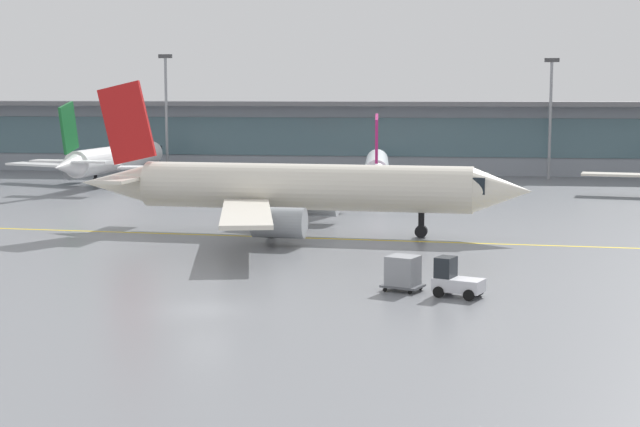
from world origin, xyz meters
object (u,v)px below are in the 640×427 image
object	(u,v)px
gate_airplane_1	(116,159)
apron_light_mast_1	(166,110)
baggage_tug	(455,280)
taxiing_regional_jet	(299,188)
gate_airplane_2	(377,167)
cargo_dolly_lead	(403,272)
apron_light_mast_2	(550,113)

from	to	relation	value
gate_airplane_1	apron_light_mast_1	distance (m)	14.28
baggage_tug	apron_light_mast_1	world-z (taller)	apron_light_mast_1
taxiing_regional_jet	apron_light_mast_1	bearing A→B (deg)	120.95
gate_airplane_1	taxiing_regional_jet	bearing A→B (deg)	-138.58
gate_airplane_1	baggage_tug	size ratio (longest dim) A/B	10.16
baggage_tug	gate_airplane_2	bearing A→B (deg)	120.17
cargo_dolly_lead	taxiing_regional_jet	bearing A→B (deg)	135.07
cargo_dolly_lead	gate_airplane_1	bearing A→B (deg)	143.98
gate_airplane_1	apron_light_mast_1	xyz separation A→B (m)	(2.32, 12.94, 5.57)
gate_airplane_2	apron_light_mast_2	size ratio (longest dim) A/B	1.75
cargo_dolly_lead	apron_light_mast_1	size ratio (longest dim) A/B	0.16
apron_light_mast_1	cargo_dolly_lead	bearing A→B (deg)	-63.78
cargo_dolly_lead	apron_light_mast_2	size ratio (longest dim) A/B	0.17
apron_light_mast_1	apron_light_mast_2	world-z (taller)	apron_light_mast_1
baggage_tug	cargo_dolly_lead	world-z (taller)	baggage_tug
taxiing_regional_jet	apron_light_mast_1	size ratio (longest dim) A/B	2.27
baggage_tug	apron_light_mast_1	distance (m)	81.21
gate_airplane_1	cargo_dolly_lead	world-z (taller)	gate_airplane_1
taxiing_regional_jet	baggage_tug	distance (m)	24.85
cargo_dolly_lead	gate_airplane_2	bearing A→B (deg)	117.43
taxiing_regional_jet	baggage_tug	world-z (taller)	taxiing_regional_jet
cargo_dolly_lead	apron_light_mast_1	world-z (taller)	apron_light_mast_1
gate_airplane_1	apron_light_mast_2	world-z (taller)	apron_light_mast_2
taxiing_regional_jet	apron_light_mast_2	size ratio (longest dim) A/B	2.37
baggage_tug	apron_light_mast_2	world-z (taller)	apron_light_mast_2
cargo_dolly_lead	apron_light_mast_2	bearing A→B (deg)	99.99
gate_airplane_2	taxiing_regional_jet	distance (m)	34.13
apron_light_mast_2	apron_light_mast_1	bearing A→B (deg)	-178.54
taxiing_regional_jet	baggage_tug	xyz separation A→B (m)	(11.91, -21.64, -2.63)
cargo_dolly_lead	apron_light_mast_2	xyz separation A→B (m)	(14.23, 71.75, 7.13)
apron_light_mast_2	gate_airplane_1	bearing A→B (deg)	-164.54
cargo_dolly_lead	baggage_tug	bearing A→B (deg)	-0.00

